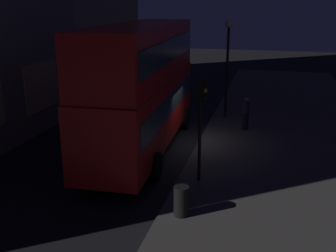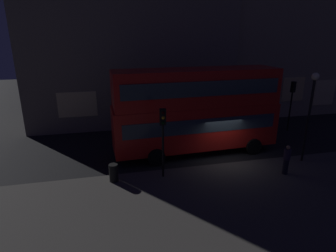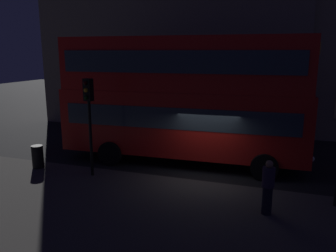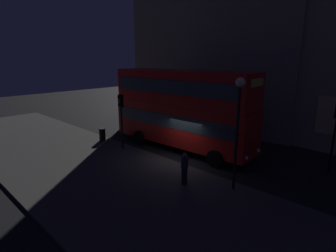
% 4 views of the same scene
% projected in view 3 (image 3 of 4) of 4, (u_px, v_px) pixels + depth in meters
% --- Properties ---
extents(ground_plane, '(80.00, 80.00, 0.00)m').
position_uv_depth(ground_plane, '(204.00, 179.00, 13.39)').
color(ground_plane, black).
extents(sidewalk_slab, '(44.00, 8.44, 0.12)m').
position_uv_depth(sidewalk_slab, '(165.00, 239.00, 8.96)').
color(sidewalk_slab, '#423F3D').
rests_on(sidewalk_slab, ground).
extents(double_decker_bus, '(10.94, 3.21, 5.58)m').
position_uv_depth(double_decker_bus, '(182.00, 94.00, 14.76)').
color(double_decker_bus, red).
rests_on(double_decker_bus, ground).
extents(traffic_light_near_kerb, '(0.34, 0.37, 3.84)m').
position_uv_depth(traffic_light_near_kerb, '(89.00, 107.00, 12.85)').
color(traffic_light_near_kerb, black).
rests_on(traffic_light_near_kerb, sidewalk_slab).
extents(pedestrian, '(0.37, 0.37, 1.70)m').
position_uv_depth(pedestrian, '(268.00, 187.00, 10.05)').
color(pedestrian, black).
rests_on(pedestrian, sidewalk_slab).
extents(litter_bin, '(0.48, 0.48, 0.96)m').
position_uv_depth(litter_bin, '(38.00, 157.00, 14.25)').
color(litter_bin, black).
rests_on(litter_bin, sidewalk_slab).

